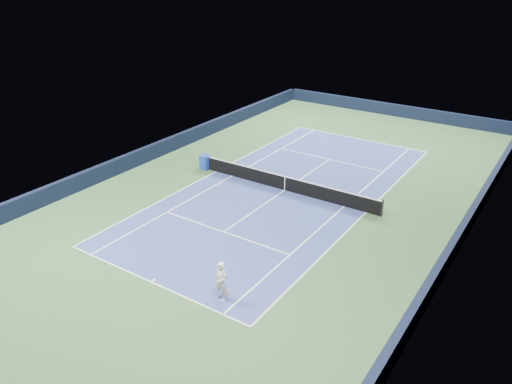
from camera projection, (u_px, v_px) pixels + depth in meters
The scene contains 19 objects.
ground at pixel (285, 190), 31.59m from camera, with size 40.00×40.00×0.00m, color #2F522C.
wall_far at pixel (394, 110), 46.27m from camera, with size 22.00×0.35×1.10m, color black.
wall_right at pixel (464, 229), 25.91m from camera, with size 0.35×40.00×1.10m, color black.
wall_left at pixel (159, 149), 36.79m from camera, with size 0.35×40.00×1.10m, color black.
court_surface at pixel (285, 190), 31.58m from camera, with size 10.97×23.77×0.01m, color navy.
baseline_far at pixel (359, 139), 40.53m from camera, with size 10.97×0.08×0.00m, color white.
baseline_near at pixel (151, 282), 22.64m from camera, with size 10.97×0.08×0.00m, color white.
sideline_doubles_right at pixel (366, 212), 28.83m from camera, with size 0.08×23.77×0.00m, color white.
sideline_doubles_left at pixel (216, 171), 34.34m from camera, with size 0.08×23.77×0.00m, color white.
sideline_singles_right at pixel (344, 206), 29.51m from camera, with size 0.08×23.77×0.00m, color white.
sideline_singles_left at pixel (232, 176), 33.65m from camera, with size 0.08×23.77×0.00m, color white.
service_line_far at pixel (329, 159), 36.40m from camera, with size 8.23×0.08×0.00m, color white.
service_line_near at pixel (224, 232), 26.76m from camera, with size 8.23×0.08×0.00m, color white.
center_service_line at pixel (285, 190), 31.58m from camera, with size 0.08×12.80×0.00m, color white.
center_mark_far at pixel (359, 139), 40.41m from camera, with size 0.08×0.30×0.00m, color white.
center_mark_near at pixel (153, 280), 22.75m from camera, with size 0.08×0.30×0.00m, color white.
tennis_net at pixel (285, 183), 31.37m from camera, with size 12.90×0.10×1.07m.
sponsor_cube at pixel (205, 162), 34.55m from camera, with size 0.69×0.64×1.02m.
tennis_player at pixel (221, 281), 21.14m from camera, with size 0.83×1.29×2.76m.
Camera 1 is at (14.38, -24.82, 13.34)m, focal length 35.00 mm.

